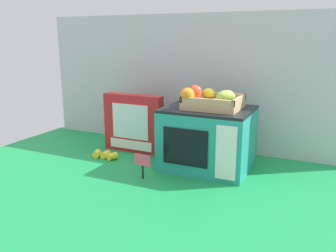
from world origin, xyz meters
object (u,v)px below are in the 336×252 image
(food_groups_crate, at_px, (210,100))
(loose_toy_banana, at_px, (105,155))
(cookie_set_box, at_px, (133,123))
(toy_microwave, at_px, (208,138))
(price_sign, at_px, (142,163))

(food_groups_crate, height_order, loose_toy_banana, food_groups_crate)
(cookie_set_box, distance_m, loose_toy_banana, 0.21)
(toy_microwave, bearing_deg, cookie_set_box, 171.53)
(cookie_set_box, bearing_deg, food_groups_crate, -9.05)
(cookie_set_box, relative_size, loose_toy_banana, 2.29)
(food_groups_crate, height_order, cookie_set_box, food_groups_crate)
(cookie_set_box, height_order, price_sign, cookie_set_box)
(toy_microwave, distance_m, price_sign, 0.31)
(toy_microwave, relative_size, loose_toy_banana, 2.73)
(toy_microwave, xyz_separation_m, food_groups_crate, (0.01, -0.01, 0.16))
(loose_toy_banana, bearing_deg, price_sign, -26.20)
(toy_microwave, height_order, loose_toy_banana, toy_microwave)
(food_groups_crate, xyz_separation_m, cookie_set_box, (-0.41, 0.07, -0.16))
(food_groups_crate, bearing_deg, price_sign, -131.68)
(toy_microwave, height_order, cookie_set_box, cookie_set_box)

